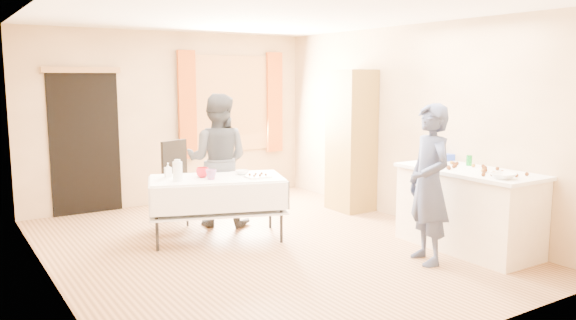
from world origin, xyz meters
TOP-DOWN VIEW (x-y plane):
  - floor at (0.00, 0.00)m, footprint 4.50×5.50m
  - ceiling at (0.00, 0.00)m, footprint 4.50×5.50m
  - wall_back at (0.00, 2.76)m, footprint 4.50×0.02m
  - wall_front at (0.00, -2.76)m, footprint 4.50×0.02m
  - wall_left at (-2.26, 0.00)m, footprint 0.02×5.50m
  - wall_right at (2.26, 0.00)m, footprint 0.02×5.50m
  - window_frame at (1.00, 2.72)m, footprint 1.32×0.06m
  - window_pane at (1.00, 2.71)m, footprint 1.20×0.02m
  - curtain_left at (0.22, 2.67)m, footprint 0.28×0.06m
  - curtain_right at (1.78, 2.67)m, footprint 0.28×0.06m
  - doorway at (-1.30, 2.73)m, footprint 0.95×0.04m
  - door_lintel at (-1.30, 2.70)m, footprint 1.05×0.06m
  - cabinet at (1.99, 0.89)m, footprint 0.50×0.60m
  - counter at (1.89, -1.32)m, footprint 0.77×1.61m
  - party_table at (-0.31, 0.55)m, footprint 1.75×1.28m
  - chair at (-0.31, 1.56)m, footprint 0.59×0.59m
  - girl at (1.17, -1.40)m, footprint 0.83×0.74m
  - woman at (-0.01, 1.14)m, footprint 1.46×1.46m
  - soda_can at (2.09, -1.14)m, footprint 0.08×0.08m
  - mixing_bowl at (1.70, -1.89)m, footprint 0.27×0.27m
  - foam_block at (1.83, -0.73)m, footprint 0.17×0.14m
  - blue_basket at (2.11, -0.69)m, footprint 0.31×0.22m
  - pitcher at (-0.78, 0.59)m, footprint 0.11×0.11m
  - cup_red at (-0.45, 0.64)m, footprint 0.19×0.19m
  - cup_rainbow at (-0.43, 0.46)m, footprint 0.21×0.21m
  - small_bowl at (0.04, 0.57)m, footprint 0.31×0.31m
  - pastry_tray at (0.09, 0.28)m, footprint 0.29×0.21m
  - bottle at (-0.78, 0.90)m, footprint 0.09×0.09m
  - cake_balls at (1.87, -1.39)m, footprint 0.50×1.08m

SIDE VIEW (x-z plane):
  - floor at x=0.00m, z-range -0.02..0.00m
  - chair at x=-0.31m, z-range -0.22..0.87m
  - party_table at x=-0.31m, z-range 0.07..0.82m
  - counter at x=1.89m, z-range 0.00..0.91m
  - pastry_tray at x=0.09m, z-range 0.75..0.77m
  - small_bowl at x=0.04m, z-range 0.75..0.80m
  - cup_rainbow at x=-0.43m, z-range 0.75..0.87m
  - cup_red at x=-0.45m, z-range 0.75..0.87m
  - girl at x=1.17m, z-range 0.00..1.66m
  - bottle at x=-0.78m, z-range 0.75..0.92m
  - woman at x=-0.01m, z-range 0.00..1.72m
  - pitcher at x=-0.78m, z-range 0.75..0.97m
  - cake_balls at x=1.87m, z-range 0.91..0.95m
  - mixing_bowl at x=1.70m, z-range 0.91..0.97m
  - foam_block at x=1.83m, z-range 0.91..0.99m
  - blue_basket at x=2.11m, z-range 0.91..0.99m
  - soda_can at x=2.09m, z-range 0.91..1.03m
  - doorway at x=-1.30m, z-range 0.00..2.00m
  - cabinet at x=1.99m, z-range 0.00..2.03m
  - wall_back at x=0.00m, z-range 0.00..2.60m
  - wall_front at x=0.00m, z-range 0.00..2.60m
  - wall_left at x=-2.26m, z-range 0.00..2.60m
  - wall_right at x=2.26m, z-range 0.00..2.60m
  - window_frame at x=1.00m, z-range 0.74..2.26m
  - window_pane at x=1.00m, z-range 0.80..2.20m
  - curtain_left at x=0.22m, z-range 0.67..2.33m
  - curtain_right at x=1.78m, z-range 0.67..2.33m
  - door_lintel at x=-1.30m, z-range 1.98..2.06m
  - ceiling at x=0.00m, z-range 2.60..2.62m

